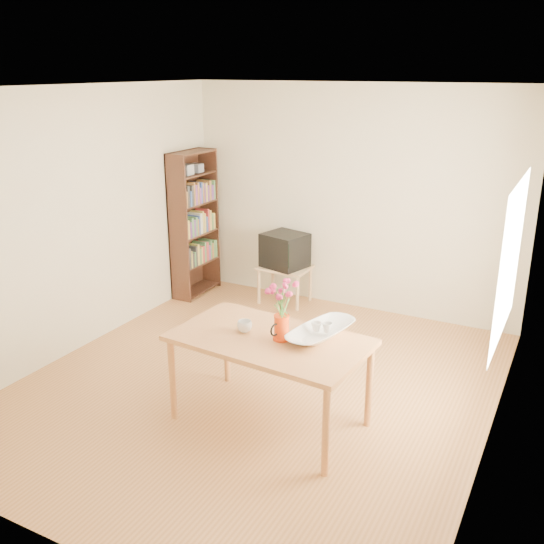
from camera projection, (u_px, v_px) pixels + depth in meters
The scene contains 11 objects.
room at pixel (259, 249), 5.09m from camera, with size 4.50×4.50×4.50m.
table at pixel (270, 346), 4.74m from camera, with size 1.58×0.98×0.75m.
tv_stand at pixel (285, 272), 7.35m from camera, with size 0.60×0.45×0.46m.
bookshelf at pixel (195, 229), 7.52m from camera, with size 0.28×0.70×1.80m.
pitcher at pixel (282, 328), 4.66m from camera, with size 0.13×0.21×0.20m.
flowers at pixel (282, 297), 4.57m from camera, with size 0.23×0.23×0.33m, color #C62E68, non-canonical shape.
mug at pixel (245, 326), 4.81m from camera, with size 0.12×0.12×0.09m, color white.
bowl at pixel (322, 310), 4.68m from camera, with size 0.46×0.46×0.43m, color white.
teacup_a at pixel (317, 315), 4.71m from camera, with size 0.07×0.07×0.06m, color white.
teacup_b at pixel (328, 316), 4.69m from camera, with size 0.07×0.07×0.07m, color white.
television at pixel (285, 250), 7.27m from camera, with size 0.56×0.54×0.41m.
Camera 1 is at (2.39, -4.27, 2.75)m, focal length 40.00 mm.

